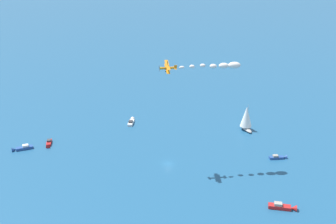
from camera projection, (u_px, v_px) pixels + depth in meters
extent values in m
plane|color=#1E517A|center=(168.00, 164.00, 170.52)|extent=(2000.00, 2000.00, 0.00)
cube|color=#23478C|center=(24.00, 148.00, 182.73)|extent=(3.81, 7.61, 1.16)
cone|color=#23478C|center=(14.00, 150.00, 181.10)|extent=(2.67, 2.31, 2.33)
cube|color=silver|center=(25.00, 146.00, 182.56)|extent=(2.36, 2.88, 0.87)
cube|color=#B21E1E|center=(49.00, 143.00, 187.94)|extent=(6.54, 4.53, 1.01)
cone|color=#B21E1E|center=(48.00, 146.00, 184.42)|extent=(2.32, 2.51, 2.01)
cube|color=#38383D|center=(49.00, 140.00, 188.05)|extent=(2.68, 2.40, 0.75)
cube|color=white|center=(131.00, 123.00, 209.32)|extent=(7.02, 6.49, 1.16)
cone|color=white|center=(132.00, 119.00, 213.44)|extent=(2.92, 2.97, 2.32)
cube|color=#38383D|center=(131.00, 121.00, 208.45)|extent=(3.14, 3.06, 0.87)
ellipsoid|color=#9E9993|center=(246.00, 128.00, 202.27)|extent=(10.90, 6.11, 1.47)
cylinder|color=#B2B2B7|center=(248.00, 116.00, 199.08)|extent=(0.14, 0.14, 12.08)
cone|color=white|center=(246.00, 116.00, 200.47)|extent=(7.31, 7.31, 10.27)
cube|color=#23478C|center=(276.00, 158.00, 174.43)|extent=(4.71, 6.24, 0.97)
cone|color=#23478C|center=(285.00, 157.00, 174.76)|extent=(2.46, 2.32, 1.95)
cube|color=gray|center=(275.00, 156.00, 174.07)|extent=(2.41, 2.62, 0.73)
cube|color=#B21E1E|center=(280.00, 207.00, 140.79)|extent=(7.22, 6.98, 1.22)
cone|color=#B21E1E|center=(294.00, 208.00, 139.92)|extent=(3.09, 3.11, 2.44)
cube|color=gray|center=(278.00, 204.00, 140.50)|extent=(3.28, 3.24, 0.91)
cylinder|color=orange|center=(168.00, 68.00, 155.41)|extent=(3.87, 6.23, 1.12)
cylinder|color=yellow|center=(160.00, 68.00, 155.00)|extent=(1.39, 1.10, 1.26)
cylinder|color=#4C4C51|center=(159.00, 68.00, 154.94)|extent=(2.59, 1.33, 2.87)
cube|color=orange|center=(167.00, 69.00, 155.54)|extent=(6.78, 4.26, 2.20)
cube|color=orange|center=(167.00, 65.00, 154.54)|extent=(6.78, 4.26, 2.20)
cylinder|color=yellow|center=(168.00, 70.00, 153.09)|extent=(0.55, 0.34, 1.58)
cylinder|color=yellow|center=(168.00, 68.00, 154.34)|extent=(0.55, 0.34, 1.58)
cylinder|color=yellow|center=(167.00, 66.00, 155.73)|extent=(0.55, 0.34, 1.58)
cylinder|color=yellow|center=(166.00, 63.00, 156.99)|extent=(0.55, 0.34, 1.58)
cube|color=orange|center=(175.00, 66.00, 155.48)|extent=(0.89, 1.18, 1.18)
cube|color=orange|center=(175.00, 68.00, 155.82)|extent=(2.56, 1.89, 0.80)
cylinder|color=black|center=(166.00, 72.00, 155.22)|extent=(0.53, 0.67, 0.61)
cylinder|color=black|center=(165.00, 69.00, 156.61)|extent=(0.53, 0.67, 0.61)
cylinder|color=#262628|center=(167.00, 64.00, 154.26)|extent=(0.34, 0.22, 0.88)
cylinder|color=black|center=(167.00, 64.00, 154.18)|extent=(0.37, 0.27, 0.78)
cylinder|color=black|center=(167.00, 64.00, 154.34)|extent=(0.37, 0.27, 0.78)
cube|color=black|center=(167.00, 62.00, 153.86)|extent=(0.52, 0.39, 0.60)
sphere|color=brown|center=(168.00, 62.00, 153.62)|extent=(0.21, 0.21, 0.21)
cylinder|color=black|center=(168.00, 62.00, 153.37)|extent=(0.24, 0.18, 0.59)
cylinder|color=black|center=(167.00, 61.00, 153.80)|extent=(0.47, 0.30, 0.46)
ellipsoid|color=silver|center=(182.00, 67.00, 155.93)|extent=(2.20, 2.45, 1.33)
ellipsoid|color=silver|center=(192.00, 67.00, 157.08)|extent=(2.64, 2.72, 1.74)
ellipsoid|color=silver|center=(203.00, 66.00, 157.33)|extent=(2.82, 2.91, 1.86)
ellipsoid|color=silver|center=(213.00, 66.00, 158.02)|extent=(3.43, 3.57, 2.25)
ellipsoid|color=silver|center=(224.00, 66.00, 158.33)|extent=(4.49, 4.85, 2.81)
ellipsoid|color=silver|center=(234.00, 65.00, 158.65)|extent=(5.49, 6.11, 3.33)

